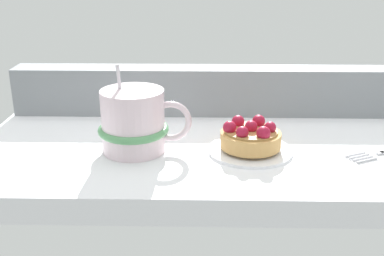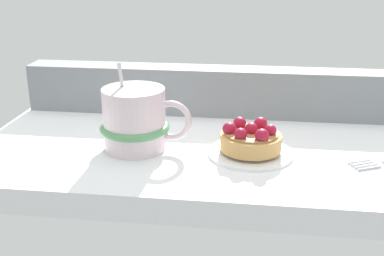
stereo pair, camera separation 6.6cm
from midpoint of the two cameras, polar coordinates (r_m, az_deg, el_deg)
ground_plane at (r=70.74cm, az=1.58°, el=-3.24°), size 73.34×34.27×3.52cm
window_rail_back at (r=82.40cm, az=1.57°, el=4.46°), size 71.87×5.44×8.02cm
dessert_plate at (r=67.14cm, az=4.16°, el=-2.61°), size 11.79×11.79×0.86cm
raspberry_tart at (r=66.37cm, az=4.18°, el=-1.04°), size 8.43×8.43×3.90cm
coffee_mug at (r=67.04cm, az=-9.70°, el=0.66°), size 13.09×9.87×12.53cm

